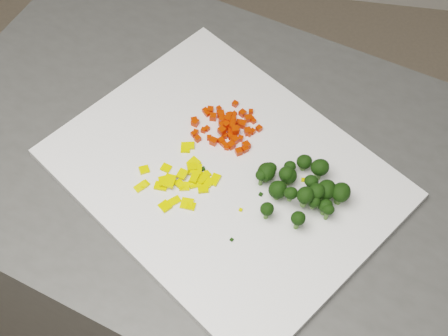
# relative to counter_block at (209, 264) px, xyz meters

# --- Properties ---
(counter_block) EXTENTS (1.06, 0.88, 0.90)m
(counter_block) POSITION_rel_counter_block_xyz_m (0.00, 0.00, 0.00)
(counter_block) COLOR #434341
(counter_block) RESTS_ON ground
(cutting_board) EXTENTS (0.62, 0.60, 0.01)m
(cutting_board) POSITION_rel_counter_block_xyz_m (0.04, -0.04, 0.46)
(cutting_board) COLOR white
(cutting_board) RESTS_ON counter_block
(carrot_pile) EXTENTS (0.11, 0.11, 0.03)m
(carrot_pile) POSITION_rel_counter_block_xyz_m (0.03, 0.04, 0.48)
(carrot_pile) COLOR red
(carrot_pile) RESTS_ON cutting_board
(pepper_pile) EXTENTS (0.13, 0.13, 0.02)m
(pepper_pile) POSITION_rel_counter_block_xyz_m (-0.02, -0.07, 0.47)
(pepper_pile) COLOR yellow
(pepper_pile) RESTS_ON cutting_board
(broccoli_pile) EXTENTS (0.13, 0.13, 0.06)m
(broccoli_pile) POSITION_rel_counter_block_xyz_m (0.16, -0.08, 0.49)
(broccoli_pile) COLOR black
(broccoli_pile) RESTS_ON cutting_board
(carrot_cube_0) EXTENTS (0.01, 0.01, 0.01)m
(carrot_cube_0) POSITION_rel_counter_block_xyz_m (0.06, 0.05, 0.47)
(carrot_cube_0) COLOR red
(carrot_cube_0) RESTS_ON carrot_pile
(carrot_cube_1) EXTENTS (0.01, 0.01, 0.01)m
(carrot_cube_1) POSITION_rel_counter_block_xyz_m (0.04, 0.05, 0.47)
(carrot_cube_1) COLOR red
(carrot_cube_1) RESTS_ON carrot_pile
(carrot_cube_2) EXTENTS (0.01, 0.01, 0.01)m
(carrot_cube_2) POSITION_rel_counter_block_xyz_m (0.04, -0.00, 0.47)
(carrot_cube_2) COLOR red
(carrot_cube_2) RESTS_ON carrot_pile
(carrot_cube_3) EXTENTS (0.01, 0.01, 0.01)m
(carrot_cube_3) POSITION_rel_counter_block_xyz_m (0.01, 0.05, 0.47)
(carrot_cube_3) COLOR red
(carrot_cube_3) RESTS_ON carrot_pile
(carrot_cube_4) EXTENTS (0.01, 0.01, 0.01)m
(carrot_cube_4) POSITION_rel_counter_block_xyz_m (-0.00, 0.03, 0.47)
(carrot_cube_4) COLOR red
(carrot_cube_4) RESTS_ON carrot_pile
(carrot_cube_5) EXTENTS (0.01, 0.01, 0.01)m
(carrot_cube_5) POSITION_rel_counter_block_xyz_m (0.05, 0.05, 0.47)
(carrot_cube_5) COLOR red
(carrot_cube_5) RESTS_ON carrot_pile
(carrot_cube_6) EXTENTS (0.01, 0.01, 0.01)m
(carrot_cube_6) POSITION_rel_counter_block_xyz_m (0.03, 0.05, 0.48)
(carrot_cube_6) COLOR red
(carrot_cube_6) RESTS_ON carrot_pile
(carrot_cube_7) EXTENTS (0.01, 0.01, 0.01)m
(carrot_cube_7) POSITION_rel_counter_block_xyz_m (0.01, 0.07, 0.47)
(carrot_cube_7) COLOR red
(carrot_cube_7) RESTS_ON carrot_pile
(carrot_cube_8) EXTENTS (0.01, 0.01, 0.01)m
(carrot_cube_8) POSITION_rel_counter_block_xyz_m (0.04, 0.05, 0.48)
(carrot_cube_8) COLOR red
(carrot_cube_8) RESTS_ON carrot_pile
(carrot_cube_9) EXTENTS (0.01, 0.01, 0.01)m
(carrot_cube_9) POSITION_rel_counter_block_xyz_m (0.04, 0.04, 0.47)
(carrot_cube_9) COLOR red
(carrot_cube_9) RESTS_ON carrot_pile
(carrot_cube_10) EXTENTS (0.01, 0.01, 0.01)m
(carrot_cube_10) POSITION_rel_counter_block_xyz_m (0.03, 0.02, 0.48)
(carrot_cube_10) COLOR red
(carrot_cube_10) RESTS_ON carrot_pile
(carrot_cube_11) EXTENTS (0.01, 0.01, 0.01)m
(carrot_cube_11) POSITION_rel_counter_block_xyz_m (0.03, 0.05, 0.48)
(carrot_cube_11) COLOR red
(carrot_cube_11) RESTS_ON carrot_pile
(carrot_cube_12) EXTENTS (0.01, 0.01, 0.01)m
(carrot_cube_12) POSITION_rel_counter_block_xyz_m (0.04, 0.04, 0.48)
(carrot_cube_12) COLOR red
(carrot_cube_12) RESTS_ON carrot_pile
(carrot_cube_13) EXTENTS (0.01, 0.01, 0.01)m
(carrot_cube_13) POSITION_rel_counter_block_xyz_m (0.03, 0.01, 0.47)
(carrot_cube_13) COLOR red
(carrot_cube_13) RESTS_ON carrot_pile
(carrot_cube_14) EXTENTS (0.01, 0.01, 0.01)m
(carrot_cube_14) POSITION_rel_counter_block_xyz_m (0.00, 0.07, 0.47)
(carrot_cube_14) COLOR red
(carrot_cube_14) RESTS_ON carrot_pile
(carrot_cube_15) EXTENTS (0.01, 0.01, 0.01)m
(carrot_cube_15) POSITION_rel_counter_block_xyz_m (0.03, 0.03, 0.47)
(carrot_cube_15) COLOR red
(carrot_cube_15) RESTS_ON carrot_pile
(carrot_cube_16) EXTENTS (0.01, 0.01, 0.01)m
(carrot_cube_16) POSITION_rel_counter_block_xyz_m (0.04, 0.05, 0.47)
(carrot_cube_16) COLOR red
(carrot_cube_16) RESTS_ON carrot_pile
(carrot_cube_17) EXTENTS (0.01, 0.01, 0.01)m
(carrot_cube_17) POSITION_rel_counter_block_xyz_m (0.04, 0.06, 0.47)
(carrot_cube_17) COLOR red
(carrot_cube_17) RESTS_ON carrot_pile
(carrot_cube_18) EXTENTS (0.01, 0.01, 0.01)m
(carrot_cube_18) POSITION_rel_counter_block_xyz_m (0.04, 0.09, 0.47)
(carrot_cube_18) COLOR red
(carrot_cube_18) RESTS_ON carrot_pile
(carrot_cube_19) EXTENTS (0.01, 0.01, 0.01)m
(carrot_cube_19) POSITION_rel_counter_block_xyz_m (0.03, 0.06, 0.47)
(carrot_cube_19) COLOR red
(carrot_cube_19) RESTS_ON carrot_pile
(carrot_cube_20) EXTENTS (0.01, 0.01, 0.01)m
(carrot_cube_20) POSITION_rel_counter_block_xyz_m (0.05, 0.01, 0.47)
(carrot_cube_20) COLOR red
(carrot_cube_20) RESTS_ON carrot_pile
(carrot_cube_21) EXTENTS (0.01, 0.01, 0.01)m
(carrot_cube_21) POSITION_rel_counter_block_xyz_m (0.04, 0.04, 0.47)
(carrot_cube_21) COLOR red
(carrot_cube_21) RESTS_ON carrot_pile
(carrot_cube_22) EXTENTS (0.01, 0.01, 0.01)m
(carrot_cube_22) POSITION_rel_counter_block_xyz_m (0.04, 0.04, 0.48)
(carrot_cube_22) COLOR red
(carrot_cube_22) RESTS_ON carrot_pile
(carrot_cube_23) EXTENTS (0.01, 0.01, 0.01)m
(carrot_cube_23) POSITION_rel_counter_block_xyz_m (0.03, 0.00, 0.47)
(carrot_cube_23) COLOR red
(carrot_cube_23) RESTS_ON carrot_pile
(carrot_cube_24) EXTENTS (0.01, 0.01, 0.01)m
(carrot_cube_24) POSITION_rel_counter_block_xyz_m (0.04, 0.03, 0.47)
(carrot_cube_24) COLOR red
(carrot_cube_24) RESTS_ON carrot_pile
(carrot_cube_25) EXTENTS (0.01, 0.01, 0.01)m
(carrot_cube_25) POSITION_rel_counter_block_xyz_m (0.02, 0.06, 0.47)
(carrot_cube_25) COLOR red
(carrot_cube_25) RESTS_ON carrot_pile
(carrot_cube_26) EXTENTS (0.01, 0.01, 0.01)m
(carrot_cube_26) POSITION_rel_counter_block_xyz_m (0.03, 0.04, 0.47)
(carrot_cube_26) COLOR red
(carrot_cube_26) RESTS_ON carrot_pile
(carrot_cube_27) EXTENTS (0.01, 0.01, 0.01)m
(carrot_cube_27) POSITION_rel_counter_block_xyz_m (-0.01, 0.02, 0.47)
(carrot_cube_27) COLOR red
(carrot_cube_27) RESTS_ON carrot_pile
(carrot_cube_28) EXTENTS (0.01, 0.01, 0.01)m
(carrot_cube_28) POSITION_rel_counter_block_xyz_m (0.02, 0.04, 0.47)
(carrot_cube_28) COLOR red
(carrot_cube_28) RESTS_ON carrot_pile
(carrot_cube_29) EXTENTS (0.01, 0.01, 0.01)m
(carrot_cube_29) POSITION_rel_counter_block_xyz_m (-0.00, 0.06, 0.47)
(carrot_cube_29) COLOR red
(carrot_cube_29) RESTS_ON carrot_pile
(carrot_cube_30) EXTENTS (0.01, 0.01, 0.01)m
(carrot_cube_30) POSITION_rel_counter_block_xyz_m (0.04, 0.03, 0.47)
(carrot_cube_30) COLOR red
(carrot_cube_30) RESTS_ON carrot_pile
(carrot_cube_31) EXTENTS (0.01, 0.01, 0.01)m
(carrot_cube_31) POSITION_rel_counter_block_xyz_m (-0.01, 0.06, 0.47)
(carrot_cube_31) COLOR red
(carrot_cube_31) RESTS_ON carrot_pile
(carrot_cube_32) EXTENTS (0.01, 0.01, 0.01)m
(carrot_cube_32) POSITION_rel_counter_block_xyz_m (0.05, 0.03, 0.48)
(carrot_cube_32) COLOR red
(carrot_cube_32) RESTS_ON carrot_pile
(carrot_cube_33) EXTENTS (0.01, 0.01, 0.01)m
(carrot_cube_33) POSITION_rel_counter_block_xyz_m (0.00, 0.03, 0.47)
(carrot_cube_33) COLOR red
(carrot_cube_33) RESTS_ON carrot_pile
(carrot_cube_34) EXTENTS (0.01, 0.01, 0.01)m
(carrot_cube_34) POSITION_rel_counter_block_xyz_m (-0.02, 0.04, 0.47)
(carrot_cube_34) COLOR red
(carrot_cube_34) RESTS_ON carrot_pile
(carrot_cube_35) EXTENTS (0.01, 0.01, 0.01)m
(carrot_cube_35) POSITION_rel_counter_block_xyz_m (0.05, 0.03, 0.48)
(carrot_cube_35) COLOR red
(carrot_cube_35) RESTS_ON carrot_pile
(carrot_cube_36) EXTENTS (0.01, 0.01, 0.01)m
(carrot_cube_36) POSITION_rel_counter_block_xyz_m (0.02, 0.06, 0.47)
(carrot_cube_36) COLOR red
(carrot_cube_36) RESTS_ON carrot_pile
(carrot_cube_37) EXTENTS (0.01, 0.01, 0.01)m
(carrot_cube_37) POSITION_rel_counter_block_xyz_m (0.07, 0.06, 0.47)
(carrot_cube_37) COLOR red
(carrot_cube_37) RESTS_ON carrot_pile
(carrot_cube_38) EXTENTS (0.01, 0.01, 0.01)m
(carrot_cube_38) POSITION_rel_counter_block_xyz_m (0.06, 0.02, 0.47)
(carrot_cube_38) COLOR red
(carrot_cube_38) RESTS_ON carrot_pile
(carrot_cube_39) EXTENTS (0.01, 0.01, 0.01)m
(carrot_cube_39) POSITION_rel_counter_block_xyz_m (0.03, 0.06, 0.47)
(carrot_cube_39) COLOR red
(carrot_cube_39) RESTS_ON carrot_pile
(carrot_cube_40) EXTENTS (0.02, 0.02, 0.01)m
(carrot_cube_40) POSITION_rel_counter_block_xyz_m (0.05, 0.00, 0.47)
(carrot_cube_40) COLOR red
(carrot_cube_40) RESTS_ON carrot_pile
(carrot_cube_41) EXTENTS (0.01, 0.01, 0.01)m
(carrot_cube_41) POSITION_rel_counter_block_xyz_m (0.06, -0.01, 0.47)
(carrot_cube_41) COLOR red
(carrot_cube_41) RESTS_ON carrot_pile
(carrot_cube_42) EXTENTS (0.01, 0.01, 0.01)m
(carrot_cube_42) POSITION_rel_counter_block_xyz_m (0.03, 0.02, 0.47)
(carrot_cube_42) COLOR red
(carrot_cube_42) RESTS_ON carrot_pile
(carrot_cube_43) EXTENTS (0.01, 0.01, 0.01)m
(carrot_cube_43) POSITION_rel_counter_block_xyz_m (0.02, 0.01, 0.47)
(carrot_cube_43) COLOR red
(carrot_cube_43) RESTS_ON carrot_pile
(carrot_cube_44) EXTENTS (0.02, 0.02, 0.01)m
(carrot_cube_44) POSITION_rel_counter_block_xyz_m (0.07, 0.01, 0.47)
(carrot_cube_44) COLOR red
(carrot_cube_44) RESTS_ON carrot_pile
(carrot_cube_45) EXTENTS (0.01, 0.01, 0.01)m
(carrot_cube_45) POSITION_rel_counter_block_xyz_m (0.07, 0.06, 0.47)
(carrot_cube_45) COLOR red
(carrot_cube_45) RESTS_ON carrot_pile
(carrot_cube_46) EXTENTS (0.01, 0.01, 0.01)m
(carrot_cube_46) POSITION_rel_counter_block_xyz_m (0.04, 0.03, 0.47)
(carrot_cube_46) COLOR red
(carrot_cube_46) RESTS_ON carrot_pile
(carrot_cube_47) EXTENTS (0.01, 0.01, 0.01)m
(carrot_cube_47) POSITION_rel_counter_block_xyz_m (-0.02, 0.02, 0.47)
(carrot_cube_47) COLOR red
(carrot_cube_47) RESTS_ON carrot_pile
(carrot_cube_48) EXTENTS (0.01, 0.01, 0.01)m
(carrot_cube_48) POSITION_rel_counter_block_xyz_m (0.02, 0.04, 0.48)
(carrot_cube_48) COLOR red
(carrot_cube_48) RESTS_ON carrot_pile
(carrot_cube_49) EXTENTS (0.01, 0.01, 0.01)m
(carrot_cube_49) POSITION_rel_counter_block_xyz_m (-0.01, 0.01, 0.47)
(carrot_cube_49) COLOR red
(carrot_cube_49) RESTS_ON carrot_pile
(carrot_cube_50) EXTENTS (0.01, 0.01, 0.01)m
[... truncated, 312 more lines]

